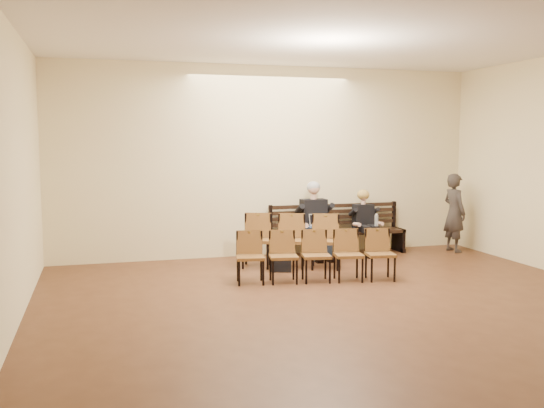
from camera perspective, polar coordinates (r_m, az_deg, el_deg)
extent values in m
plane|color=brown|center=(6.91, 11.46, -12.13)|extent=(10.00, 10.00, 0.00)
cube|color=beige|center=(11.24, -0.22, 4.03)|extent=(8.00, 0.02, 3.50)
cube|color=white|center=(6.71, 12.11, 17.59)|extent=(8.00, 10.00, 0.02)
cube|color=black|center=(11.47, 6.22, -3.63)|extent=(2.60, 0.90, 0.45)
cube|color=silver|center=(10.94, 4.52, -2.29)|extent=(0.32, 0.26, 0.22)
cylinder|color=silver|center=(11.33, 9.79, -2.04)|extent=(0.08, 0.08, 0.24)
cube|color=black|center=(9.98, 0.82, -5.63)|extent=(0.40, 0.33, 0.25)
imported|color=#342E2A|center=(12.14, 16.80, -0.26)|extent=(0.48, 0.67, 1.73)
cube|color=brown|center=(10.19, 1.77, -3.50)|extent=(1.70, 1.07, 0.91)
cube|color=brown|center=(9.23, 4.18, -4.90)|extent=(2.45, 0.81, 0.79)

